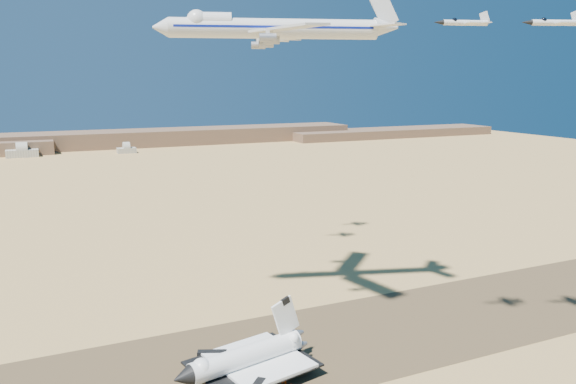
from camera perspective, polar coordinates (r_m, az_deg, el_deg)
name	(u,v)px	position (r m, az deg, el deg)	size (l,w,h in m)	color
ground	(250,360)	(159.40, -3.93, -16.64)	(1200.00, 1200.00, 0.00)	tan
runway	(250,360)	(159.38, -3.93, -16.63)	(600.00, 50.00, 0.06)	brown
ridgeline	(142,140)	(672.75, -14.64, 5.12)	(960.00, 90.00, 18.00)	brown
hangars	(18,153)	(614.91, -25.77, 3.57)	(200.50, 29.50, 30.00)	#B2AF9E
shuttle	(245,359)	(148.93, -4.35, -16.56)	(38.28, 28.72, 18.86)	white
carrier_747	(267,28)	(172.33, -2.12, 16.28)	(72.93, 54.36, 18.26)	silver
crew_a	(282,381)	(147.33, -0.60, -18.68)	(0.67, 0.44, 1.83)	#BC450B
crew_c	(285,383)	(146.79, -0.27, -18.84)	(0.94, 0.48, 1.61)	#BC450B
chase_jet_a	(464,23)	(149.43, 17.46, 16.10)	(14.10, 8.18, 3.59)	silver
chase_jet_b	(554,22)	(158.00, 25.41, 15.30)	(15.03, 8.81, 3.84)	silver
chase_jet_e	(273,40)	(228.42, -1.48, 15.19)	(14.24, 8.26, 3.62)	silver
chase_jet_f	(292,30)	(247.67, 0.41, 16.14)	(14.60, 8.22, 3.67)	silver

